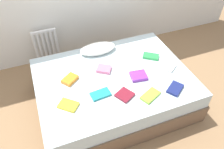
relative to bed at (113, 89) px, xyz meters
The scene contains 14 objects.
ground_plane 0.25m from the bed, ahead, with size 8.00×8.00×0.00m, color #93704C.
bed is the anchor object (origin of this frame).
radiator 1.39m from the bed, 120.26° to the left, with size 0.38×0.04×0.55m.
pillow 0.64m from the bed, 92.36° to the left, with size 0.52×0.28×0.10m, color white.
textbook_purple 0.42m from the bed, 25.32° to the right, with size 0.20×0.17×0.04m, color purple.
textbook_teal 0.45m from the bed, 136.08° to the right, with size 0.23×0.13×0.03m, color teal.
textbook_yellow 0.76m from the bed, 156.90° to the right, with size 0.21×0.14×0.03m, color yellow.
textbook_orange 0.62m from the bed, 168.27° to the left, with size 0.19×0.13×0.05m, color orange.
textbook_green 0.71m from the bed, 14.71° to the left, with size 0.22×0.12×0.04m, color green.
textbook_pink 0.32m from the bed, 117.65° to the left, with size 0.18×0.15×0.04m, color pink.
textbook_white 0.80m from the bed, ahead, with size 0.18×0.18×0.03m, color white.
textbook_lime 0.61m from the bed, 60.04° to the right, with size 0.24×0.13×0.03m, color #8CC638.
textbook_maroon 0.45m from the bed, 89.47° to the right, with size 0.18×0.18×0.03m, color maroon.
textbook_navy 0.83m from the bed, 39.00° to the right, with size 0.22×0.14×0.03m, color navy.
Camera 1 is at (-0.75, -1.91, 2.44)m, focal length 35.13 mm.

